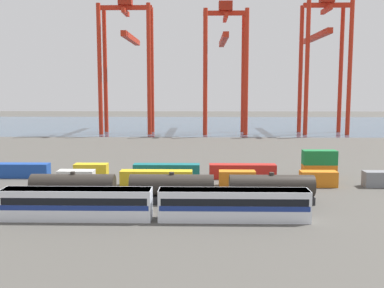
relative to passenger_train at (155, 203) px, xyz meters
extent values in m
plane|color=#4C4944|center=(11.32, 61.19, -2.14)|extent=(420.00, 420.00, 0.00)
cube|color=#384C60|center=(11.32, 151.23, -2.14)|extent=(400.00, 110.00, 0.01)
cube|color=silver|center=(-9.77, 0.00, -0.19)|extent=(18.64, 3.10, 3.90)
cube|color=navy|center=(-9.77, 0.00, -0.29)|extent=(18.26, 3.14, 0.64)
cube|color=black|center=(-9.77, 0.00, 0.49)|extent=(17.89, 3.13, 0.90)
cube|color=slate|center=(-9.77, 0.00, 1.58)|extent=(18.45, 2.85, 0.36)
cube|color=silver|center=(9.77, 0.00, -0.19)|extent=(18.64, 3.10, 3.90)
cube|color=navy|center=(9.77, 0.00, -0.29)|extent=(18.26, 3.14, 0.64)
cube|color=black|center=(9.77, 0.00, 0.49)|extent=(17.89, 3.13, 0.90)
cube|color=slate|center=(9.77, 0.00, 1.58)|extent=(18.45, 2.85, 0.36)
cube|color=#232326|center=(-12.70, 8.52, -1.59)|extent=(11.98, 2.50, 1.10)
cylinder|color=#2D2823|center=(-12.70, 8.52, 0.46)|extent=(11.98, 3.01, 3.01)
cylinder|color=#2D2823|center=(-12.70, 8.52, 2.15)|extent=(0.70, 0.70, 0.36)
cube|color=#232326|center=(1.52, 8.52, -1.59)|extent=(11.98, 2.50, 1.10)
cylinder|color=#2D2823|center=(1.52, 8.52, 0.46)|extent=(11.98, 3.01, 3.01)
cylinder|color=#2D2823|center=(1.52, 8.52, 2.15)|extent=(0.70, 0.70, 0.36)
cube|color=#232326|center=(15.75, 8.52, -1.59)|extent=(11.98, 2.50, 1.10)
cylinder|color=#2D2823|center=(15.75, 8.52, 0.46)|extent=(11.98, 3.01, 3.01)
cylinder|color=#2D2823|center=(15.75, 8.52, 2.15)|extent=(0.70, 0.70, 0.36)
cube|color=silver|center=(-15.42, 19.88, -0.84)|extent=(6.04, 2.44, 2.60)
cube|color=gold|center=(-1.83, 19.88, -0.84)|extent=(12.10, 2.44, 2.60)
cube|color=orange|center=(11.76, 19.88, -0.84)|extent=(6.04, 2.44, 2.60)
cube|color=orange|center=(25.35, 19.88, -0.84)|extent=(6.04, 2.44, 2.60)
cube|color=#1C4299|center=(-28.42, 26.53, -0.84)|extent=(12.10, 2.44, 2.60)
cube|color=gold|center=(-14.52, 26.53, -0.84)|extent=(6.04, 2.44, 2.60)
cube|color=#146066|center=(-0.62, 26.53, -0.84)|extent=(12.10, 2.44, 2.60)
cube|color=#AD211C|center=(13.28, 26.53, -0.84)|extent=(12.10, 2.44, 2.60)
cube|color=orange|center=(27.18, 26.53, -0.84)|extent=(6.04, 2.44, 2.60)
cube|color=#197538|center=(27.18, 26.53, 1.76)|extent=(6.04, 2.44, 2.60)
cylinder|color=red|center=(-30.31, 105.89, 20.78)|extent=(1.50, 1.50, 45.85)
cylinder|color=red|center=(-12.82, 105.89, 20.78)|extent=(1.50, 1.50, 45.85)
cylinder|color=red|center=(-30.31, 115.09, 20.78)|extent=(1.50, 1.50, 45.85)
cylinder|color=red|center=(-12.82, 115.09, 20.78)|extent=(1.50, 1.50, 45.85)
cube|color=red|center=(-21.56, 110.49, 42.90)|extent=(19.09, 1.20, 1.60)
cube|color=red|center=(-21.56, 110.49, 41.30)|extent=(1.20, 10.80, 1.60)
cube|color=red|center=(-21.56, 122.87, 33.38)|extent=(2.00, 35.37, 2.00)
cube|color=maroon|center=(-21.56, 110.49, 45.30)|extent=(4.80, 4.00, 3.20)
cylinder|color=red|center=(7.07, 104.80, 19.77)|extent=(1.50, 1.50, 43.83)
cylinder|color=red|center=(21.37, 104.80, 19.77)|extent=(1.50, 1.50, 43.83)
cylinder|color=red|center=(7.07, 116.18, 19.77)|extent=(1.50, 1.50, 43.83)
cylinder|color=red|center=(21.37, 116.18, 19.77)|extent=(1.50, 1.50, 43.83)
cube|color=red|center=(14.22, 110.49, 40.88)|extent=(15.91, 1.20, 1.60)
cube|color=red|center=(14.22, 110.49, 39.28)|extent=(1.20, 12.98, 1.60)
cube|color=red|center=(14.22, 123.79, 32.84)|extent=(2.00, 38.00, 2.00)
cube|color=maroon|center=(14.22, 110.49, 43.28)|extent=(4.80, 4.00, 3.20)
cylinder|color=red|center=(42.56, 105.38, 21.07)|extent=(1.50, 1.50, 46.44)
cylinder|color=red|center=(57.44, 105.38, 21.07)|extent=(1.50, 1.50, 46.44)
cylinder|color=red|center=(42.56, 115.60, 21.07)|extent=(1.50, 1.50, 46.44)
cylinder|color=red|center=(57.44, 115.60, 21.07)|extent=(1.50, 1.50, 46.44)
cube|color=red|center=(50.00, 110.49, 43.49)|extent=(16.47, 1.20, 1.60)
cube|color=red|center=(50.00, 110.49, 41.89)|extent=(1.20, 11.83, 1.60)
cube|color=red|center=(50.00, 123.93, 34.08)|extent=(2.00, 38.41, 2.00)
camera|label=1|loc=(5.74, -54.60, 14.14)|focal=42.16mm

